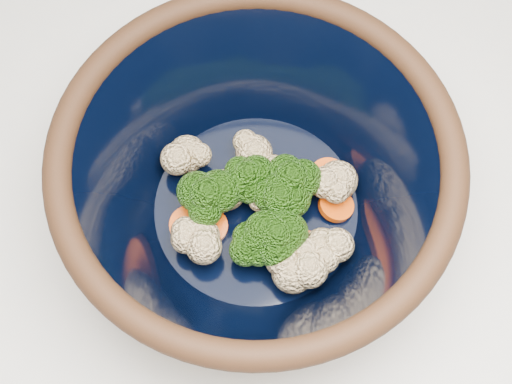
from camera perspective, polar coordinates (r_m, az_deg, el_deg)
counter at (r=1.05m, az=1.28°, el=-12.20°), size 1.20×1.20×0.90m
mixing_bowl at (r=0.56m, az=0.00°, el=0.54°), size 0.39×0.39×0.13m
vegetable_pile at (r=0.57m, az=0.54°, el=-1.13°), size 0.16×0.17×0.06m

